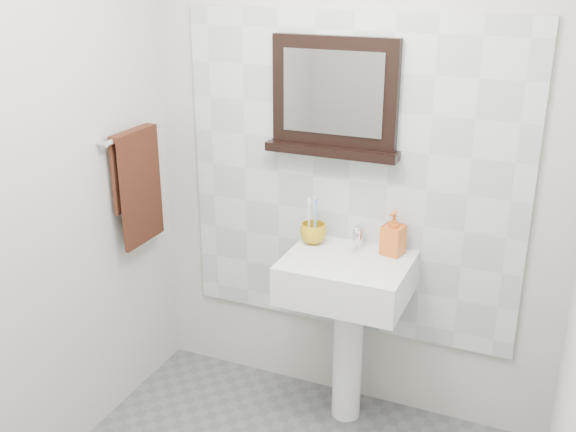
% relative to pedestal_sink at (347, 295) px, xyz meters
% --- Properties ---
extents(back_wall, '(2.00, 0.01, 2.50)m').
position_rel_pedestal_sink_xyz_m(back_wall, '(-0.07, 0.23, 0.57)').
color(back_wall, beige).
rests_on(back_wall, ground).
extents(left_wall, '(0.01, 2.20, 2.50)m').
position_rel_pedestal_sink_xyz_m(left_wall, '(-1.07, -0.87, 0.57)').
color(left_wall, beige).
rests_on(left_wall, ground).
extents(splashback, '(1.60, 0.02, 1.50)m').
position_rel_pedestal_sink_xyz_m(splashback, '(-0.07, 0.21, 0.47)').
color(splashback, silver).
rests_on(splashback, back_wall).
extents(pedestal_sink, '(0.55, 0.44, 0.96)m').
position_rel_pedestal_sink_xyz_m(pedestal_sink, '(0.00, 0.00, 0.00)').
color(pedestal_sink, white).
rests_on(pedestal_sink, ground).
extents(toothbrush_cup, '(0.16, 0.16, 0.10)m').
position_rel_pedestal_sink_xyz_m(toothbrush_cup, '(-0.21, 0.10, 0.23)').
color(toothbrush_cup, gold).
rests_on(toothbrush_cup, pedestal_sink).
extents(toothbrushes, '(0.05, 0.04, 0.21)m').
position_rel_pedestal_sink_xyz_m(toothbrushes, '(-0.21, 0.10, 0.31)').
color(toothbrushes, white).
rests_on(toothbrushes, toothbrush_cup).
extents(soap_dispenser, '(0.11, 0.11, 0.20)m').
position_rel_pedestal_sink_xyz_m(soap_dispenser, '(0.17, 0.12, 0.28)').
color(soap_dispenser, red).
rests_on(soap_dispenser, pedestal_sink).
extents(framed_mirror, '(0.61, 0.11, 0.52)m').
position_rel_pedestal_sink_xyz_m(framed_mirror, '(-0.15, 0.19, 0.84)').
color(framed_mirror, black).
rests_on(framed_mirror, back_wall).
extents(towel_bar, '(0.07, 0.40, 0.03)m').
position_rel_pedestal_sink_xyz_m(towel_bar, '(-1.02, -0.11, 0.67)').
color(towel_bar, silver).
rests_on(towel_bar, left_wall).
extents(hand_towel, '(0.06, 0.30, 0.55)m').
position_rel_pedestal_sink_xyz_m(hand_towel, '(-1.01, -0.11, 0.46)').
color(hand_towel, '#32170E').
rests_on(hand_towel, towel_bar).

